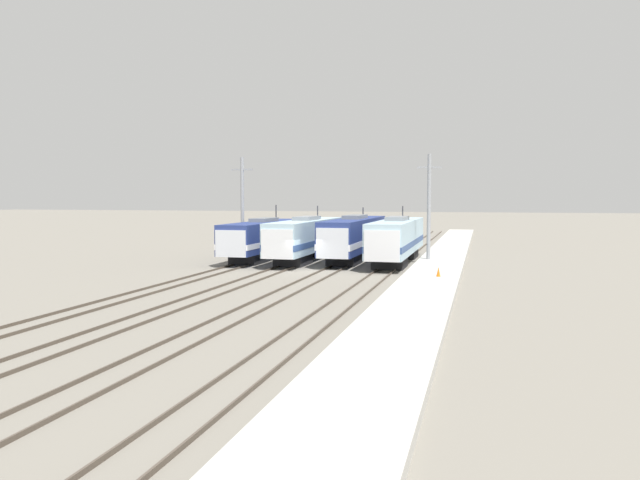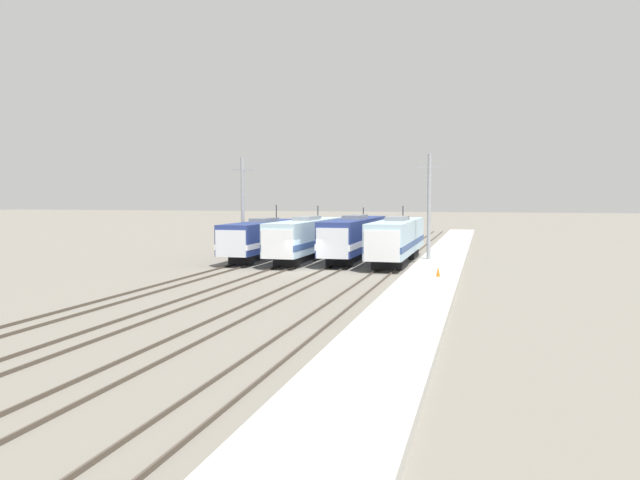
# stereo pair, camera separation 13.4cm
# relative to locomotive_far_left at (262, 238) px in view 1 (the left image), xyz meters

# --- Properties ---
(ground_plane) EXTENTS (400.00, 400.00, 0.00)m
(ground_plane) POSITION_rel_locomotive_far_left_xyz_m (6.38, -7.84, -2.04)
(ground_plane) COLOR slate
(rail_pair_far_left) EXTENTS (1.51, 120.00, 0.15)m
(rail_pair_far_left) POSITION_rel_locomotive_far_left_xyz_m (0.00, -7.84, -1.97)
(rail_pair_far_left) COLOR #4C4238
(rail_pair_far_left) RESTS_ON ground_plane
(rail_pair_center_left) EXTENTS (1.51, 120.00, 0.15)m
(rail_pair_center_left) POSITION_rel_locomotive_far_left_xyz_m (4.25, -7.84, -1.97)
(rail_pair_center_left) COLOR #4C4238
(rail_pair_center_left) RESTS_ON ground_plane
(rail_pair_center_right) EXTENTS (1.51, 120.00, 0.15)m
(rail_pair_center_right) POSITION_rel_locomotive_far_left_xyz_m (8.50, -7.84, -1.97)
(rail_pair_center_right) COLOR #4C4238
(rail_pair_center_right) RESTS_ON ground_plane
(rail_pair_far_right) EXTENTS (1.51, 120.00, 0.15)m
(rail_pair_far_right) POSITION_rel_locomotive_far_left_xyz_m (12.75, -7.84, -1.97)
(rail_pair_far_right) COLOR #4C4238
(rail_pair_far_right) RESTS_ON ground_plane
(locomotive_far_left) EXTENTS (2.97, 16.48, 5.15)m
(locomotive_far_left) POSITION_rel_locomotive_far_left_xyz_m (0.00, 0.00, 0.00)
(locomotive_far_left) COLOR black
(locomotive_far_left) RESTS_ON ground_plane
(locomotive_center_left) EXTENTS (2.96, 17.78, 5.08)m
(locomotive_center_left) POSITION_rel_locomotive_far_left_xyz_m (4.25, 0.11, 0.09)
(locomotive_center_left) COLOR #232326
(locomotive_center_left) RESTS_ON ground_plane
(locomotive_center_right) EXTENTS (2.95, 18.59, 4.89)m
(locomotive_center_right) POSITION_rel_locomotive_far_left_xyz_m (8.50, 1.84, 0.14)
(locomotive_center_right) COLOR black
(locomotive_center_right) RESTS_ON ground_plane
(locomotive_far_right) EXTENTS (3.09, 17.78, 5.08)m
(locomotive_far_right) POSITION_rel_locomotive_far_left_xyz_m (12.75, 0.15, 0.11)
(locomotive_far_right) COLOR #232326
(locomotive_far_right) RESTS_ON ground_plane
(catenary_tower_left) EXTENTS (2.18, 0.34, 9.73)m
(catenary_tower_left) POSITION_rel_locomotive_far_left_xyz_m (-2.00, 0.03, 3.00)
(catenary_tower_left) COLOR gray
(catenary_tower_left) RESTS_ON ground_plane
(catenary_tower_right) EXTENTS (2.18, 0.34, 9.73)m
(catenary_tower_right) POSITION_rel_locomotive_far_left_xyz_m (15.63, 0.03, 3.00)
(catenary_tower_right) COLOR gray
(catenary_tower_right) RESTS_ON ground_plane
(platform) EXTENTS (4.00, 120.00, 0.44)m
(platform) POSITION_rel_locomotive_far_left_xyz_m (16.78, -7.84, -1.82)
(platform) COLOR #B7B5AD
(platform) RESTS_ON ground_plane
(traffic_cone) EXTENTS (0.29, 0.29, 0.67)m
(traffic_cone) POSITION_rel_locomotive_far_left_xyz_m (17.34, -12.10, -1.27)
(traffic_cone) COLOR orange
(traffic_cone) RESTS_ON platform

